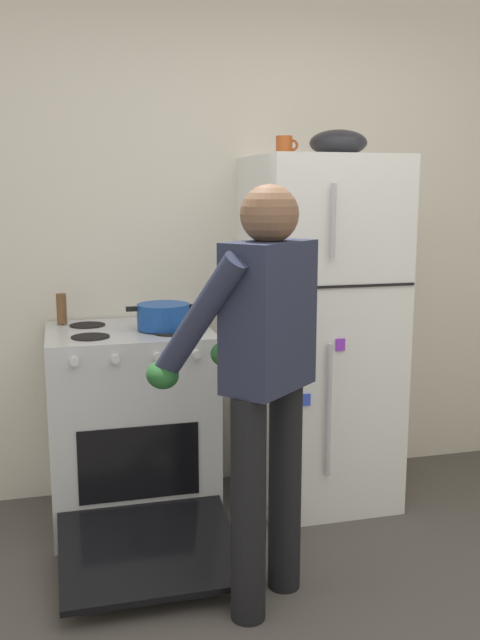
# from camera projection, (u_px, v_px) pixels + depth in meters

# --- Properties ---
(kitchen_wall_back) EXTENTS (6.00, 0.10, 2.70)m
(kitchen_wall_back) POSITION_uv_depth(u_px,v_px,m) (227.00, 234.00, 3.74)
(kitchen_wall_back) COLOR silver
(kitchen_wall_back) RESTS_ON ground
(refrigerator) EXTENTS (0.68, 0.72, 1.74)m
(refrigerator) POSITION_uv_depth(u_px,v_px,m) (319.00, 332.00, 3.56)
(refrigerator) COLOR white
(refrigerator) RESTS_ON ground
(stove_range) EXTENTS (0.76, 1.23, 0.94)m
(stove_range) POSITION_uv_depth(u_px,v_px,m) (132.00, 427.00, 3.38)
(stove_range) COLOR silver
(stove_range) RESTS_ON ground
(person_cook) EXTENTS (0.64, 0.67, 1.60)m
(person_cook) POSITION_uv_depth(u_px,v_px,m) (261.00, 363.00, 2.59)
(person_cook) COLOR black
(person_cook) RESTS_ON ground
(red_pot) EXTENTS (0.35, 0.25, 0.12)m
(red_pot) POSITION_uv_depth(u_px,v_px,m) (163.00, 316.00, 3.30)
(red_pot) COLOR #19479E
(red_pot) RESTS_ON stove_range
(coffee_mug) EXTENTS (0.11, 0.08, 0.10)m
(coffee_mug) POSITION_uv_depth(u_px,v_px,m) (285.00, 146.00, 3.40)
(coffee_mug) COLOR #B24C1E
(coffee_mug) RESTS_ON refrigerator
(pepper_mill) EXTENTS (0.05, 0.05, 0.15)m
(pepper_mill) POSITION_uv_depth(u_px,v_px,m) (62.00, 309.00, 3.42)
(pepper_mill) COLOR brown
(pepper_mill) RESTS_ON stove_range
(mixing_bowl) EXTENTS (0.28, 0.28, 0.13)m
(mixing_bowl) POSITION_uv_depth(u_px,v_px,m) (338.00, 143.00, 3.42)
(mixing_bowl) COLOR black
(mixing_bowl) RESTS_ON refrigerator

